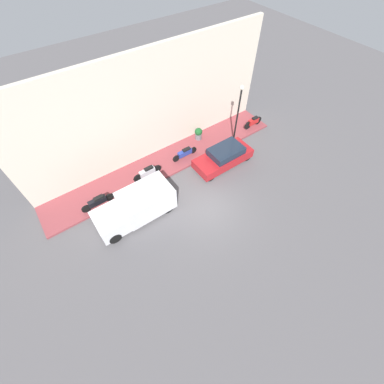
{
  "coord_description": "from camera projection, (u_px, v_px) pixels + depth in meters",
  "views": [
    {
      "loc": [
        -6.93,
        6.18,
        13.55
      ],
      "look_at": [
        1.29,
        0.35,
        0.6
      ],
      "focal_mm": 24.0,
      "sensor_mm": 36.0,
      "label": 1
    }
  ],
  "objects": [
    {
      "name": "ground_plane",
      "position": [
        208.0,
        208.0,
        16.36
      ],
      "size": [
        60.0,
        60.0,
        0.0
      ],
      "primitive_type": "plane",
      "color": "#514F51"
    },
    {
      "name": "sidewalk",
      "position": [
        167.0,
        162.0,
        18.8
      ],
      "size": [
        2.63,
        18.03,
        0.15
      ],
      "color": "brown",
      "rests_on": "ground_plane"
    },
    {
      "name": "building_facade",
      "position": [
        150.0,
        109.0,
        16.63
      ],
      "size": [
        0.3,
        18.03,
        7.51
      ],
      "color": "beige",
      "rests_on": "ground_plane"
    },
    {
      "name": "parked_car",
      "position": [
        224.0,
        157.0,
        18.32
      ],
      "size": [
        1.79,
        4.32,
        1.34
      ],
      "color": "maroon",
      "rests_on": "ground_plane"
    },
    {
      "name": "delivery_van",
      "position": [
        136.0,
        207.0,
        15.33
      ],
      "size": [
        2.01,
        4.8,
        1.78
      ],
      "color": "silver",
      "rests_on": "ground_plane"
    },
    {
      "name": "motorcycle_red",
      "position": [
        253.0,
        122.0,
        20.87
      ],
      "size": [
        0.3,
        1.79,
        0.82
      ],
      "color": "#B21E1E",
      "rests_on": "sidewalk"
    },
    {
      "name": "scooter_silver",
      "position": [
        147.0,
        172.0,
        17.46
      ],
      "size": [
        0.3,
        2.1,
        0.81
      ],
      "color": "#B7B7BF",
      "rests_on": "sidewalk"
    },
    {
      "name": "motorcycle_black",
      "position": [
        98.0,
        201.0,
        15.98
      ],
      "size": [
        0.3,
        2.11,
        0.77
      ],
      "color": "black",
      "rests_on": "sidewalk"
    },
    {
      "name": "motorcycle_blue",
      "position": [
        185.0,
        153.0,
        18.69
      ],
      "size": [
        0.3,
        2.06,
        0.74
      ],
      "color": "navy",
      "rests_on": "sidewalk"
    },
    {
      "name": "streetlamp",
      "position": [
        238.0,
        109.0,
        17.96
      ],
      "size": [
        0.29,
        0.29,
        4.55
      ],
      "color": "black",
      "rests_on": "sidewalk"
    },
    {
      "name": "potted_plant",
      "position": [
        198.0,
        133.0,
        19.87
      ],
      "size": [
        0.58,
        0.58,
        0.97
      ],
      "color": "slate",
      "rests_on": "sidewalk"
    }
  ]
}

